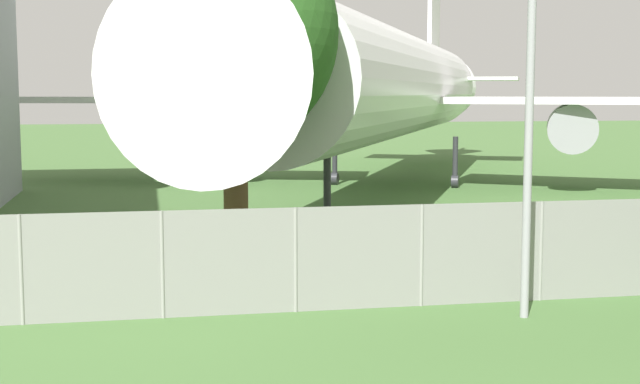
% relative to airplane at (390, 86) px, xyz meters
% --- Properties ---
extents(perimeter_fence, '(56.07, 0.07, 2.05)m').
position_rel_airplane_xyz_m(perimeter_fence, '(-5.19, -21.18, -3.53)').
color(perimeter_fence, gray).
rests_on(perimeter_fence, ground).
extents(airplane, '(34.34, 42.69, 13.87)m').
position_rel_airplane_xyz_m(airplane, '(0.00, 0.00, 0.00)').
color(airplane, white).
rests_on(airplane, ground).
extents(tree_near_hangar, '(4.78, 4.78, 8.25)m').
position_rel_airplane_xyz_m(tree_near_hangar, '(-8.51, -17.39, 1.03)').
color(tree_near_hangar, brown).
rests_on(tree_near_hangar, ground).
extents(light_mast, '(0.44, 0.44, 9.06)m').
position_rel_airplane_xyz_m(light_mast, '(-3.54, -22.43, 0.87)').
color(light_mast, '#99999E').
rests_on(light_mast, ground).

